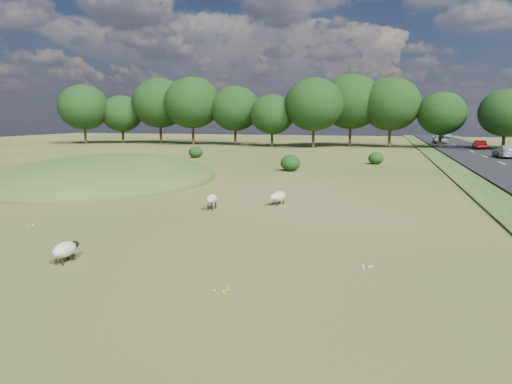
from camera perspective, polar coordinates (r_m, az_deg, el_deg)
ground at (r=39.75m, az=3.30°, el=2.36°), size 160.00×160.00×0.00m
mound at (r=36.97m, az=-17.96°, el=1.37°), size 16.00×20.00×4.00m
road at (r=50.24m, az=28.85°, el=2.83°), size 8.00×150.00×0.25m
treeline at (r=74.62m, az=8.31°, el=10.63°), size 96.28×14.66×11.70m
shrubs at (r=47.18m, az=2.58°, el=4.33°), size 22.47×11.91×1.47m
sheep_0 at (r=25.41m, az=2.79°, el=-0.57°), size 0.93×1.39×0.77m
sheep_1 at (r=16.84m, az=-22.75°, el=-6.65°), size 0.54×1.21×0.70m
sheep_3 at (r=24.21m, az=-5.52°, el=-0.87°), size 0.52×1.15×0.83m
car_0 at (r=59.30m, az=28.72°, el=4.48°), size 1.97×4.83×1.40m
car_2 at (r=73.38m, az=26.16°, el=5.35°), size 1.32×3.78×1.25m
car_3 at (r=108.16m, az=22.72°, el=6.60°), size 1.80×4.42×1.28m
car_5 at (r=85.97m, az=22.02°, el=6.10°), size 2.15×4.66×1.30m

